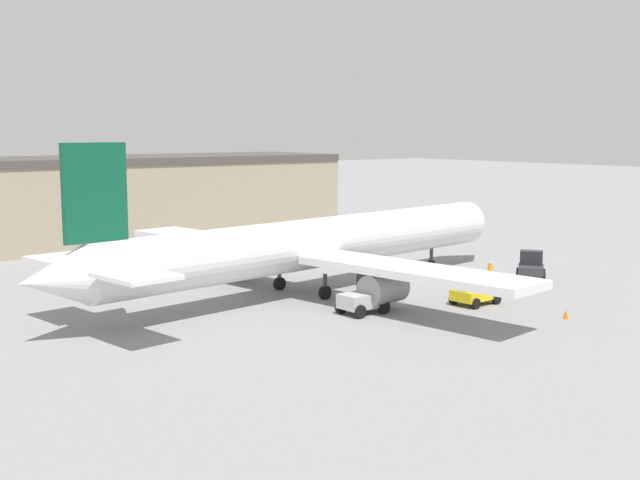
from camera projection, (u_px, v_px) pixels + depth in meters
name	position (u px, v px, depth m)	size (l,w,h in m)	color
ground_plane	(320.00, 291.00, 56.05)	(400.00, 400.00, 0.00)	gray
airplane	(310.00, 245.00, 54.92)	(42.26, 35.50, 10.48)	silver
ground_crew_worker	(490.00, 272.00, 58.60)	(0.36, 0.36, 1.62)	#1E2338
baggage_tug	(531.00, 267.00, 59.83)	(3.27, 3.21, 2.18)	#2D2D33
belt_loader_truck	(478.00, 289.00, 51.69)	(3.20, 2.26, 1.98)	yellow
pushback_tug	(366.00, 295.00, 49.04)	(2.96, 2.12, 2.54)	#B2B2B7
safety_cone_near	(566.00, 314.00, 47.66)	(0.36, 0.36, 0.55)	#EF590F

